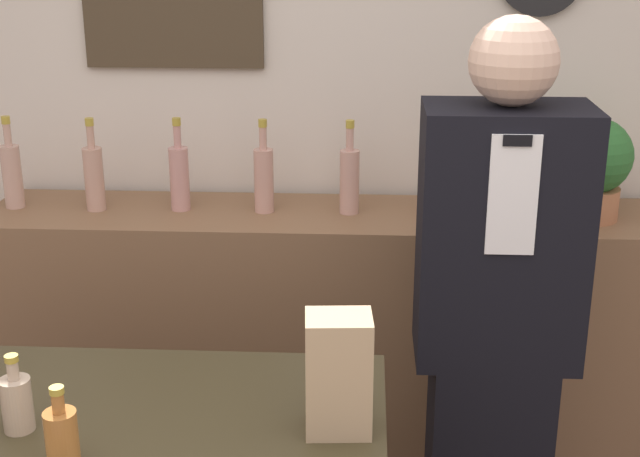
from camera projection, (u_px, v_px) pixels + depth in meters
back_wall at (311, 98)px, 3.18m from camera, size 5.20×0.09×2.70m
back_shelf at (330, 347)px, 3.19m from camera, size 2.35×0.44×1.01m
shopkeeper at (494, 335)px, 2.47m from camera, size 0.44×0.28×1.74m
potted_plant at (593, 165)px, 2.92m from camera, size 0.25×0.25×0.34m
paper_bag at (338, 374)px, 1.89m from camera, size 0.15×0.12×0.27m
counter_bottle_3 at (17, 402)px, 1.91m from camera, size 0.07×0.07×0.18m
counter_bottle_4 at (62, 436)px, 1.78m from camera, size 0.07×0.07×0.18m
shelf_bottle_0 at (12, 174)px, 3.05m from camera, size 0.07×0.07×0.32m
shelf_bottle_1 at (94, 176)px, 3.02m from camera, size 0.07×0.07×0.32m
shelf_bottle_2 at (179, 176)px, 3.02m from camera, size 0.07×0.07×0.32m
shelf_bottle_3 at (264, 178)px, 3.00m from camera, size 0.07×0.07×0.32m
shelf_bottle_4 at (349, 179)px, 2.99m from camera, size 0.07×0.07×0.32m
shelf_bottle_5 at (436, 182)px, 2.96m from camera, size 0.07×0.07×0.32m
shelf_bottle_6 at (523, 182)px, 2.96m from camera, size 0.07×0.07×0.32m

